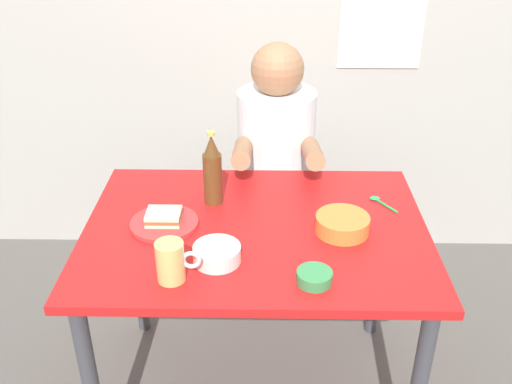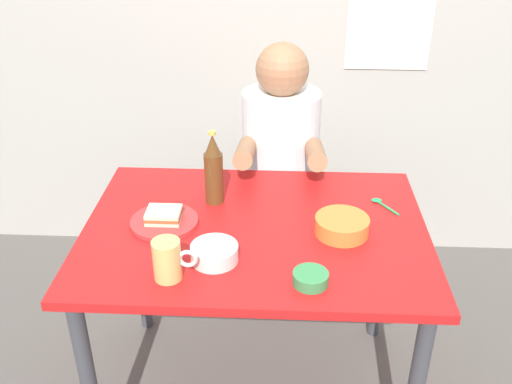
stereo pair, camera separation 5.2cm
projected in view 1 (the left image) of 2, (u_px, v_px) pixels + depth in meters
The scene contains 11 objects.
dining_table at pixel (256, 251), 1.89m from camera, with size 1.10×0.80×0.74m.
stool at pixel (275, 225), 2.59m from camera, with size 0.34×0.34×0.45m.
person_seated at pixel (276, 141), 2.38m from camera, with size 0.33×0.56×0.72m.
plate_orange at pixel (164, 223), 1.85m from camera, with size 0.22×0.22×0.01m, color red.
sandwich at pixel (164, 217), 1.84m from camera, with size 0.11×0.09×0.04m.
beer_mug at pixel (171, 261), 1.58m from camera, with size 0.13×0.08×0.12m.
beer_bottle at pixel (212, 171), 1.93m from camera, with size 0.06×0.06×0.26m.
dip_bowl_green at pixel (314, 277), 1.59m from camera, with size 0.10×0.10×0.03m.
soup_bowl_orange at pixel (342, 223), 1.81m from camera, with size 0.17×0.17×0.05m.
rice_bowl_white at pixel (217, 253), 1.67m from camera, with size 0.14×0.14×0.05m.
spoon at pixel (379, 201), 1.98m from camera, with size 0.08×0.11×0.01m.
Camera 1 is at (0.03, -1.56, 1.74)m, focal length 40.42 mm.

